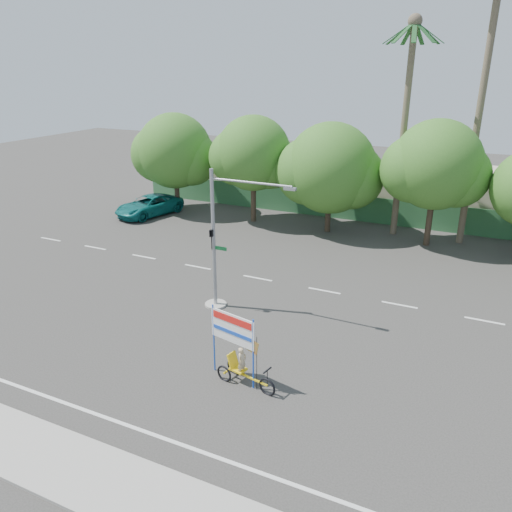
% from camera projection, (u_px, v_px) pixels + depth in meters
% --- Properties ---
extents(ground, '(120.00, 120.00, 0.00)m').
position_uv_depth(ground, '(221.00, 355.00, 21.07)').
color(ground, '#33302D').
rests_on(ground, ground).
extents(sidewalk_near, '(50.00, 2.40, 0.12)m').
position_uv_depth(sidewalk_near, '(98.00, 479.00, 14.71)').
color(sidewalk_near, gray).
rests_on(sidewalk_near, ground).
extents(fence, '(38.00, 0.08, 2.00)m').
position_uv_depth(fence, '(354.00, 208.00, 38.87)').
color(fence, '#336B3D').
rests_on(fence, ground).
extents(building_left, '(12.00, 8.00, 4.00)m').
position_uv_depth(building_left, '(261.00, 173.00, 46.27)').
color(building_left, beige).
rests_on(building_left, ground).
extents(building_right, '(14.00, 8.00, 3.60)m').
position_uv_depth(building_right, '(469.00, 196.00, 39.22)').
color(building_right, beige).
rests_on(building_right, ground).
extents(tree_far_left, '(7.14, 6.00, 7.96)m').
position_uv_depth(tree_far_left, '(174.00, 153.00, 40.11)').
color(tree_far_left, '#473828').
rests_on(tree_far_left, ground).
extents(tree_left, '(6.66, 5.60, 8.07)m').
position_uv_depth(tree_left, '(253.00, 156.00, 37.24)').
color(tree_left, '#473828').
rests_on(tree_left, ground).
extents(tree_center, '(7.62, 6.40, 7.85)m').
position_uv_depth(tree_center, '(330.00, 171.00, 35.08)').
color(tree_center, '#473828').
rests_on(tree_center, ground).
extents(tree_right, '(6.90, 5.80, 8.36)m').
position_uv_depth(tree_right, '(435.00, 168.00, 32.03)').
color(tree_right, '#473828').
rests_on(tree_right, ground).
extents(palm_tall, '(3.73, 3.79, 17.45)m').
position_uv_depth(palm_tall, '(484.00, 82.00, 30.60)').
color(palm_tall, '#70604C').
rests_on(palm_tall, ground).
extents(palm_short, '(3.73, 3.79, 14.45)m').
position_uv_depth(palm_short, '(406.00, 106.00, 32.96)').
color(palm_short, '#70604C').
rests_on(palm_short, ground).
extents(traffic_signal, '(4.72, 1.10, 7.00)m').
position_uv_depth(traffic_signal, '(219.00, 253.00, 24.25)').
color(traffic_signal, gray).
rests_on(traffic_signal, ground).
extents(trike_billboard, '(2.97, 1.05, 2.97)m').
position_uv_depth(trike_billboard, '(239.00, 355.00, 18.91)').
color(trike_billboard, black).
rests_on(trike_billboard, ground).
extents(pickup_truck, '(4.02, 6.20, 1.59)m').
position_uv_depth(pickup_truck, '(149.00, 206.00, 40.27)').
color(pickup_truck, '#0E6664').
rests_on(pickup_truck, ground).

